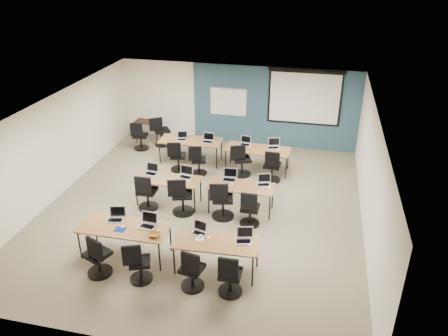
% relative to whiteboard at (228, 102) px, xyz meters
% --- Properties ---
extents(floor, '(8.00, 9.00, 0.02)m').
position_rel_whiteboard_xyz_m(floor, '(0.30, -4.43, -1.45)').
color(floor, '#6B6354').
rests_on(floor, ground).
extents(ceiling, '(8.00, 9.00, 0.02)m').
position_rel_whiteboard_xyz_m(ceiling, '(0.30, -4.43, 1.25)').
color(ceiling, white).
rests_on(ceiling, ground).
extents(wall_back, '(8.00, 0.04, 2.70)m').
position_rel_whiteboard_xyz_m(wall_back, '(0.30, 0.07, -0.10)').
color(wall_back, beige).
rests_on(wall_back, ground).
extents(wall_front, '(8.00, 0.04, 2.70)m').
position_rel_whiteboard_xyz_m(wall_front, '(0.30, -8.93, -0.10)').
color(wall_front, beige).
rests_on(wall_front, ground).
extents(wall_left, '(0.04, 9.00, 2.70)m').
position_rel_whiteboard_xyz_m(wall_left, '(-3.70, -4.43, -0.10)').
color(wall_left, beige).
rests_on(wall_left, ground).
extents(wall_right, '(0.04, 9.00, 2.70)m').
position_rel_whiteboard_xyz_m(wall_right, '(4.30, -4.43, -0.10)').
color(wall_right, beige).
rests_on(wall_right, ground).
extents(blue_accent_panel, '(5.50, 0.04, 2.70)m').
position_rel_whiteboard_xyz_m(blue_accent_panel, '(1.55, 0.04, -0.10)').
color(blue_accent_panel, '#3D5977').
rests_on(blue_accent_panel, wall_back).
extents(whiteboard, '(1.28, 0.03, 0.98)m').
position_rel_whiteboard_xyz_m(whiteboard, '(0.00, 0.00, 0.00)').
color(whiteboard, '#B1B1B1').
rests_on(whiteboard, wall_back).
extents(projector_screen, '(2.40, 0.10, 1.82)m').
position_rel_whiteboard_xyz_m(projector_screen, '(2.50, -0.02, 0.44)').
color(projector_screen, black).
rests_on(projector_screen, wall_back).
extents(training_table_front_left, '(1.93, 0.80, 0.73)m').
position_rel_whiteboard_xyz_m(training_table_front_left, '(-0.81, -6.69, -0.76)').
color(training_table_front_left, brown).
rests_on(training_table_front_left, floor).
extents(training_table_front_right, '(1.74, 0.72, 0.73)m').
position_rel_whiteboard_xyz_m(training_table_front_right, '(1.23, -6.76, -0.77)').
color(training_table_front_right, '#A06F3A').
rests_on(training_table_front_right, floor).
extents(training_table_mid_left, '(1.68, 0.70, 0.73)m').
position_rel_whiteboard_xyz_m(training_table_mid_left, '(-0.63, -4.40, -0.77)').
color(training_table_mid_left, '#A27D49').
rests_on(training_table_mid_left, floor).
extents(training_table_mid_right, '(1.66, 0.69, 0.73)m').
position_rel_whiteboard_xyz_m(training_table_mid_right, '(1.28, -4.34, -0.77)').
color(training_table_mid_right, '#A27C41').
rests_on(training_table_mid_right, floor).
extents(training_table_back_left, '(1.94, 0.81, 0.73)m').
position_rel_whiteboard_xyz_m(training_table_back_left, '(-0.81, -1.81, -0.76)').
color(training_table_back_left, olive).
rests_on(training_table_back_left, floor).
extents(training_table_back_right, '(1.91, 0.80, 0.73)m').
position_rel_whiteboard_xyz_m(training_table_back_right, '(1.33, -1.99, -0.76)').
color(training_table_back_right, brown).
rests_on(training_table_back_right, floor).
extents(laptop_0, '(0.35, 0.30, 0.27)m').
position_rel_whiteboard_xyz_m(laptop_0, '(-1.09, -6.44, -0.65)').
color(laptop_0, '#B4B4B7').
rests_on(laptop_0, training_table_front_left).
extents(mouse_0, '(0.06, 0.10, 0.03)m').
position_rel_whiteboard_xyz_m(mouse_0, '(-0.84, -6.69, -0.71)').
color(mouse_0, white).
rests_on(mouse_0, training_table_front_left).
extents(task_chair_0, '(0.54, 0.51, 0.99)m').
position_rel_whiteboard_xyz_m(task_chair_0, '(-1.08, -7.43, -1.04)').
color(task_chair_0, black).
rests_on(task_chair_0, floor).
extents(laptop_1, '(0.36, 0.30, 0.27)m').
position_rel_whiteboard_xyz_m(laptop_1, '(-0.32, -6.51, -0.65)').
color(laptop_1, silver).
rests_on(laptop_1, training_table_front_left).
extents(mouse_1, '(0.07, 0.11, 0.04)m').
position_rel_whiteboard_xyz_m(mouse_1, '(-0.06, -6.67, -0.71)').
color(mouse_1, white).
rests_on(mouse_1, training_table_front_left).
extents(task_chair_1, '(0.48, 0.46, 0.95)m').
position_rel_whiteboard_xyz_m(task_chair_1, '(-0.21, -7.42, -1.06)').
color(task_chair_1, black).
rests_on(task_chair_1, floor).
extents(laptop_2, '(0.30, 0.25, 0.23)m').
position_rel_whiteboard_xyz_m(laptop_2, '(0.81, -6.52, -0.66)').
color(laptop_2, '#BABAC0').
rests_on(laptop_2, training_table_front_right).
extents(mouse_2, '(0.08, 0.11, 0.03)m').
position_rel_whiteboard_xyz_m(mouse_2, '(1.05, -6.67, -0.71)').
color(mouse_2, white).
rests_on(mouse_2, training_table_front_right).
extents(task_chair_2, '(0.47, 0.47, 0.96)m').
position_rel_whiteboard_xyz_m(task_chair_2, '(0.90, -7.40, -1.06)').
color(task_chair_2, black).
rests_on(task_chair_2, floor).
extents(laptop_3, '(0.34, 0.29, 0.26)m').
position_rel_whiteboard_xyz_m(laptop_3, '(1.77, -6.58, -0.66)').
color(laptop_3, '#A9A9B1').
rests_on(laptop_3, training_table_front_right).
extents(mouse_3, '(0.06, 0.09, 0.03)m').
position_rel_whiteboard_xyz_m(mouse_3, '(1.91, -6.73, -0.71)').
color(mouse_3, white).
rests_on(mouse_3, training_table_front_right).
extents(task_chair_3, '(0.48, 0.48, 0.96)m').
position_rel_whiteboard_xyz_m(task_chair_3, '(1.65, -7.39, -1.06)').
color(task_chair_3, black).
rests_on(task_chair_3, floor).
extents(laptop_4, '(0.35, 0.29, 0.26)m').
position_rel_whiteboard_xyz_m(laptop_4, '(-1.16, -4.20, -0.66)').
color(laptop_4, '#A6A6AB').
rests_on(laptop_4, training_table_mid_left).
extents(mouse_4, '(0.07, 0.11, 0.04)m').
position_rel_whiteboard_xyz_m(mouse_4, '(-0.95, -4.29, -0.71)').
color(mouse_4, white).
rests_on(mouse_4, training_table_mid_left).
extents(task_chair_4, '(0.52, 0.52, 1.00)m').
position_rel_whiteboard_xyz_m(task_chair_4, '(-1.09, -4.79, -1.04)').
color(task_chair_4, black).
rests_on(task_chair_4, floor).
extents(laptop_5, '(0.36, 0.30, 0.27)m').
position_rel_whiteboard_xyz_m(laptop_5, '(-0.22, -4.17, -0.65)').
color(laptop_5, silver).
rests_on(laptop_5, training_table_mid_left).
extents(mouse_5, '(0.07, 0.10, 0.03)m').
position_rel_whiteboard_xyz_m(mouse_5, '(-0.08, -4.40, -0.71)').
color(mouse_5, white).
rests_on(mouse_5, training_table_mid_left).
extents(task_chair_5, '(0.57, 0.56, 1.03)m').
position_rel_whiteboard_xyz_m(task_chair_5, '(-0.15, -4.80, -1.02)').
color(task_chair_5, black).
rests_on(task_chair_5, floor).
extents(laptop_6, '(0.36, 0.30, 0.27)m').
position_rel_whiteboard_xyz_m(laptop_6, '(0.92, -4.06, -0.65)').
color(laptop_6, '#9E9DAA').
rests_on(laptop_6, training_table_mid_right).
extents(mouse_6, '(0.08, 0.10, 0.03)m').
position_rel_whiteboard_xyz_m(mouse_6, '(1.05, -4.32, -0.71)').
color(mouse_6, white).
rests_on(mouse_6, training_table_mid_right).
extents(task_chair_6, '(0.56, 0.56, 1.04)m').
position_rel_whiteboard_xyz_m(task_chair_6, '(0.89, -4.77, -1.02)').
color(task_chair_6, black).
rests_on(task_chair_6, floor).
extents(laptop_7, '(0.33, 0.28, 0.25)m').
position_rel_whiteboard_xyz_m(laptop_7, '(1.82, -4.13, -0.66)').
color(laptop_7, '#B7B7C1').
rests_on(laptop_7, training_table_mid_right).
extents(mouse_7, '(0.09, 0.12, 0.04)m').
position_rel_whiteboard_xyz_m(mouse_7, '(1.99, -4.31, -0.71)').
color(mouse_7, white).
rests_on(mouse_7, training_table_mid_right).
extents(task_chair_7, '(0.48, 0.48, 0.97)m').
position_rel_whiteboard_xyz_m(task_chair_7, '(1.61, -4.96, -1.05)').
color(task_chair_7, black).
rests_on(task_chair_7, floor).
extents(laptop_8, '(0.31, 0.26, 0.24)m').
position_rel_whiteboard_xyz_m(laptop_8, '(-1.09, -1.80, -0.66)').
color(laptop_8, '#B0B1B6').
rests_on(laptop_8, training_table_back_left).
extents(mouse_8, '(0.06, 0.10, 0.03)m').
position_rel_whiteboard_xyz_m(mouse_8, '(-0.92, -2.00, -0.71)').
color(mouse_8, white).
rests_on(mouse_8, training_table_back_left).
extents(task_chair_8, '(0.49, 0.49, 0.97)m').
position_rel_whiteboard_xyz_m(task_chair_8, '(-1.02, -2.52, -1.05)').
color(task_chair_8, black).
rests_on(task_chair_8, floor).
extents(laptop_9, '(0.34, 0.29, 0.26)m').
position_rel_whiteboard_xyz_m(laptop_9, '(-0.25, -1.79, -0.66)').
color(laptop_9, '#ADACB2').
rests_on(laptop_9, training_table_back_left).
extents(mouse_9, '(0.08, 0.10, 0.03)m').
position_rel_whiteboard_xyz_m(mouse_9, '(0.01, -1.86, -0.71)').
color(mouse_9, white).
rests_on(mouse_9, training_table_back_left).
extents(task_chair_9, '(0.48, 0.47, 0.96)m').
position_rel_whiteboard_xyz_m(task_chair_9, '(-0.35, -2.62, -1.06)').
color(task_chair_9, black).
rests_on(task_chair_9, floor).
extents(laptop_10, '(0.32, 0.27, 0.25)m').
position_rel_whiteboard_xyz_m(laptop_10, '(0.91, -1.75, -0.66)').
color(laptop_10, '#B4B4B6').
rests_on(laptop_10, training_table_back_right).
extents(mouse_10, '(0.06, 0.09, 0.03)m').
position_rel_whiteboard_xyz_m(mouse_10, '(1.07, -1.91, -0.71)').
color(mouse_10, white).
rests_on(mouse_10, training_table_back_right).
extents(task_chair_10, '(0.58, 0.54, 1.02)m').
position_rel_whiteboard_xyz_m(task_chair_10, '(0.91, -2.40, -1.03)').
color(task_chair_10, black).
rests_on(task_chair_10, floor).
extents(laptop_11, '(0.36, 0.30, 0.27)m').
position_rel_whiteboard_xyz_m(laptop_11, '(1.77, -1.78, -0.65)').
color(laptop_11, '#A6A6AB').
rests_on(laptop_11, training_table_back_right).
extents(mouse_11, '(0.06, 0.09, 0.03)m').
position_rel_whiteboard_xyz_m(mouse_11, '(1.93, -1.97, -0.71)').
color(mouse_11, white).
rests_on(mouse_11, training_table_back_right).
extents(task_chair_11, '(0.51, 0.51, 0.99)m').
position_rel_whiteboard_xyz_m(task_chair_11, '(1.84, -2.57, -1.04)').
color(task_chair_11, black).
rests_on(task_chair_11, floor).
extents(blue_mousepad, '(0.23, 0.20, 0.01)m').
position_rel_whiteboard_xyz_m(blue_mousepad, '(-0.85, -6.79, -0.72)').
color(blue_mousepad, navy).
rests_on(blue_mousepad, training_table_front_left).
extents(snack_bowl, '(0.27, 0.27, 0.06)m').
position_rel_whiteboard_xyz_m(snack_bowl, '(-0.07, -6.84, -0.69)').
color(snack_bowl, olive).
rests_on(snack_bowl, training_table_front_left).
extents(snack_plate, '(0.22, 0.22, 0.01)m').
position_rel_whiteboard_xyz_m(snack_plate, '(0.88, -6.76, -0.71)').
color(snack_plate, white).
rests_on(snack_plate, training_table_front_right).
extents(coffee_cup, '(0.08, 0.08, 0.06)m').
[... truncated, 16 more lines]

